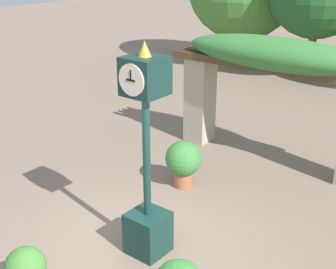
{
  "coord_description": "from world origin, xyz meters",
  "views": [
    {
      "loc": [
        4.19,
        -4.51,
        4.45
      ],
      "look_at": [
        0.12,
        0.63,
        1.82
      ],
      "focal_mm": 50.0,
      "sensor_mm": 36.0,
      "label": 1
    }
  ],
  "objects": [
    {
      "name": "pergola",
      "position": [
        0.0,
        4.4,
        2.03
      ],
      "size": [
        4.93,
        1.17,
        2.75
      ],
      "color": "#A89E89",
      "rests_on": "ground"
    },
    {
      "name": "ground_plane",
      "position": [
        0.0,
        0.0,
        0.0
      ],
      "size": [
        60.0,
        60.0,
        0.0
      ],
      "primitive_type": "plane",
      "color": "#7F6B5B"
    },
    {
      "name": "potted_plant_near_left",
      "position": [
        -0.73,
        2.2,
        0.56
      ],
      "size": [
        0.71,
        0.71,
        0.96
      ],
      "color": "#9E563D",
      "rests_on": "ground"
    },
    {
      "name": "pedestal_clock",
      "position": [
        0.12,
        0.13,
        1.43
      ],
      "size": [
        0.57,
        0.58,
        3.31
      ],
      "color": "#14332D",
      "rests_on": "ground"
    }
  ]
}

